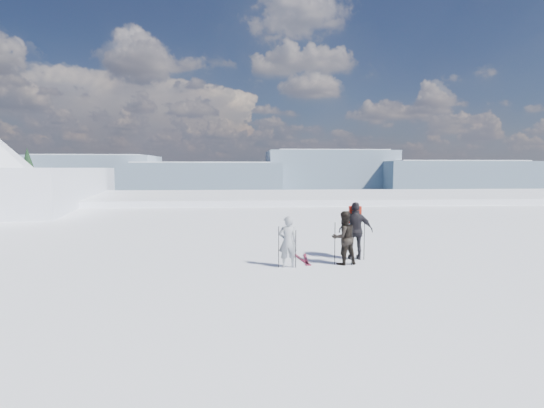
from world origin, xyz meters
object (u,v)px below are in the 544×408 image
Objects in this scene: skier_grey at (288,242)px; skier_pack at (356,231)px; skier_dark at (344,238)px; skis_loose at (304,259)px.

skier_pack is at bearing -161.37° from skier_grey.
skier_grey is 0.93× the size of skier_dark.
skier_dark reaches higher than skier_grey.
skis_loose is (-1.71, 0.02, -0.93)m from skier_pack.
skier_grey is at bearing -123.80° from skis_loose.
skis_loose is (0.64, 0.96, -0.76)m from skier_grey.
skier_pack is at bearing -145.72° from skier_dark.
skis_loose is at bearing -127.02° from skier_grey.
skier_grey is 2.54m from skier_pack.
skier_dark is at bearing -175.48° from skier_grey.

